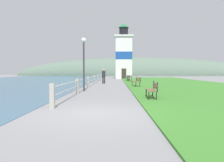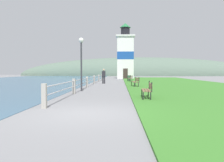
% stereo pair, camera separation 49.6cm
% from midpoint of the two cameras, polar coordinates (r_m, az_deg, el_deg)
% --- Properties ---
extents(ground_plane, '(160.00, 160.00, 0.00)m').
position_cam_midpoint_polar(ground_plane, '(7.76, -6.50, -8.51)').
color(ground_plane, slate).
extents(grass_verge, '(12.00, 51.50, 0.06)m').
position_cam_midpoint_polar(grass_verge, '(25.70, 16.49, -0.78)').
color(grass_verge, '#387528').
rests_on(grass_verge, ground_plane).
extents(seawall_railing, '(0.18, 28.36, 1.00)m').
position_cam_midpoint_polar(seawall_railing, '(22.83, -5.97, 0.31)').
color(seawall_railing, '#A8A399').
rests_on(seawall_railing, ground_plane).
extents(park_bench_near, '(0.58, 1.81, 0.94)m').
position_cam_midpoint_polar(park_bench_near, '(11.94, 9.40, -2.03)').
color(park_bench_near, brown).
rests_on(park_bench_near, ground_plane).
extents(park_bench_midway, '(0.67, 1.82, 0.94)m').
position_cam_midpoint_polar(park_bench_midway, '(20.97, 5.81, -0.03)').
color(park_bench_midway, brown).
rests_on(park_bench_midway, ground_plane).
extents(park_bench_far, '(0.64, 1.96, 0.94)m').
position_cam_midpoint_polar(park_bench_far, '(31.27, 4.18, 0.84)').
color(park_bench_far, brown).
rests_on(park_bench_far, ground_plane).
extents(lighthouse, '(3.65, 3.65, 10.96)m').
position_cam_midpoint_polar(lighthouse, '(43.64, 2.73, 6.88)').
color(lighthouse, white).
rests_on(lighthouse, ground_plane).
extents(person_strolling, '(0.44, 0.25, 1.78)m').
position_cam_midpoint_polar(person_strolling, '(26.25, -2.73, 1.43)').
color(person_strolling, '#28282D').
rests_on(person_strolling, ground_plane).
extents(trash_bin, '(0.54, 0.54, 0.84)m').
position_cam_midpoint_polar(trash_bin, '(33.20, 3.82, 0.74)').
color(trash_bin, '#2D5138').
rests_on(trash_bin, ground_plane).
extents(lamp_post, '(0.36, 0.36, 3.96)m').
position_cam_midpoint_polar(lamp_post, '(16.40, -8.26, 6.92)').
color(lamp_post, '#333338').
rests_on(lamp_post, ground_plane).
extents(distant_hillside, '(80.00, 16.00, 12.00)m').
position_cam_midpoint_polar(distant_hillside, '(72.24, 6.55, 1.39)').
color(distant_hillside, '#566B5B').
rests_on(distant_hillside, ground_plane).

